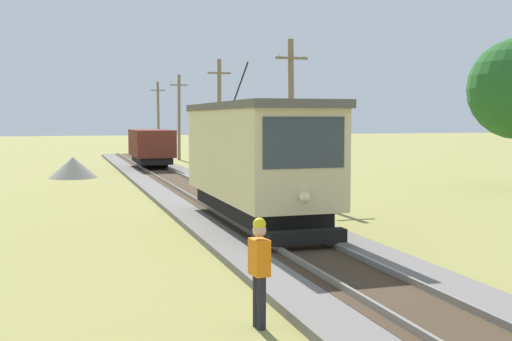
% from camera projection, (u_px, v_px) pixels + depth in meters
% --- Properties ---
extents(red_tram, '(2.60, 8.54, 4.79)m').
position_uv_depth(red_tram, '(256.00, 157.00, 19.17)').
color(red_tram, beige).
rests_on(red_tram, rail_right).
extents(freight_car, '(2.40, 5.20, 2.31)m').
position_uv_depth(freight_car, '(151.00, 146.00, 40.95)').
color(freight_car, maroon).
rests_on(freight_car, rail_right).
extents(utility_pole_mid, '(1.40, 0.51, 6.64)m').
position_uv_depth(utility_pole_mid, '(291.00, 117.00, 26.43)').
color(utility_pole_mid, '#7A664C').
rests_on(utility_pole_mid, ground).
extents(utility_pole_far, '(1.40, 0.31, 6.90)m').
position_uv_depth(utility_pole_far, '(219.00, 115.00, 38.30)').
color(utility_pole_far, '#7A664C').
rests_on(utility_pole_far, ground).
extents(utility_pole_distant, '(1.40, 0.55, 6.86)m').
position_uv_depth(utility_pole_distant, '(179.00, 116.00, 51.19)').
color(utility_pole_distant, '#7A664C').
rests_on(utility_pole_distant, ground).
extents(utility_pole_horizon, '(1.40, 0.55, 6.93)m').
position_uv_depth(utility_pole_horizon, '(158.00, 116.00, 61.93)').
color(utility_pole_horizon, '#7A664C').
rests_on(utility_pole_horizon, ground).
extents(gravel_pile, '(2.78, 2.78, 1.19)m').
position_uv_depth(gravel_pile, '(73.00, 167.00, 35.89)').
color(gravel_pile, gray).
rests_on(gravel_pile, ground).
extents(track_worker, '(0.28, 0.40, 1.78)m').
position_uv_depth(track_worker, '(259.00, 267.00, 10.11)').
color(track_worker, black).
rests_on(track_worker, ground).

